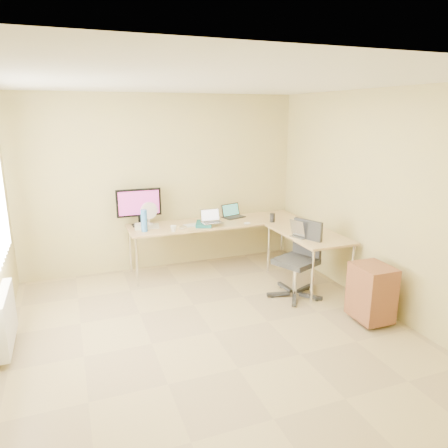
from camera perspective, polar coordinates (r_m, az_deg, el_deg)
name	(u,v)px	position (r m, az deg, el deg)	size (l,w,h in m)	color
floor	(213,332)	(4.73, -1.54, -14.50)	(4.50, 4.50, 0.00)	tan
ceiling	(211,82)	(4.13, -1.81, 18.77)	(4.50, 4.50, 0.00)	white
wall_back	(163,183)	(6.37, -8.37, 5.52)	(4.50, 4.50, 0.00)	tan
wall_front	(352,312)	(2.36, 17.03, -11.45)	(4.50, 4.50, 0.00)	tan
wall_right	(379,202)	(5.30, 20.34, 2.86)	(4.50, 4.50, 0.00)	tan
desk_main	(217,245)	(6.41, -0.92, -2.87)	(2.65, 0.70, 0.73)	tan
desk_return	(307,258)	(5.97, 11.28, -4.54)	(0.70, 1.30, 0.73)	tan
monitor	(139,207)	(6.16, -11.50, 2.25)	(0.64, 0.21, 0.55)	black
book_stack	(204,224)	(6.10, -2.75, 0.02)	(0.22, 0.31, 0.05)	#125451
laptop_center	(212,216)	(6.03, -1.68, 1.05)	(0.30, 0.23, 0.19)	silver
laptop_black	(234,211)	(6.56, 1.32, 1.79)	(0.33, 0.24, 0.21)	black
keyboard	(198,224)	(6.15, -3.51, -0.02)	(0.44, 0.12, 0.02)	silver
mouse	(247,223)	(6.17, 3.16, 0.11)	(0.11, 0.07, 0.04)	white
mug	(173,229)	(5.83, -6.90, -0.63)	(0.09, 0.09, 0.08)	white
cd_stack	(183,228)	(5.97, -5.61, -0.50)	(0.11, 0.11, 0.03)	silver
water_bottle	(144,221)	(5.87, -10.83, 0.46)	(0.09, 0.09, 0.31)	#3A7DCD
papers	(152,226)	(6.15, -9.79, -0.30)	(0.21, 0.30, 0.01)	beige
white_box	(142,226)	(6.04, -11.08, -0.30)	(0.21, 0.15, 0.07)	beige
desk_fan	(149,214)	(6.21, -10.23, 1.31)	(0.25, 0.25, 0.32)	silver
black_cup	(272,218)	(6.33, 6.60, 0.86)	(0.08, 0.08, 0.13)	black
laptop_return	(302,230)	(5.62, 10.60, -0.78)	(0.23, 0.29, 0.19)	#A1A2AA
office_chair	(296,260)	(5.45, 9.77, -4.84)	(0.60, 0.60, 1.00)	#2A2A2A
cabinet	(371,292)	(5.07, 19.44, -8.75)	(0.37, 0.46, 0.63)	brown
radiator	(6,318)	(4.77, -27.53, -11.30)	(0.09, 0.80, 0.55)	white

